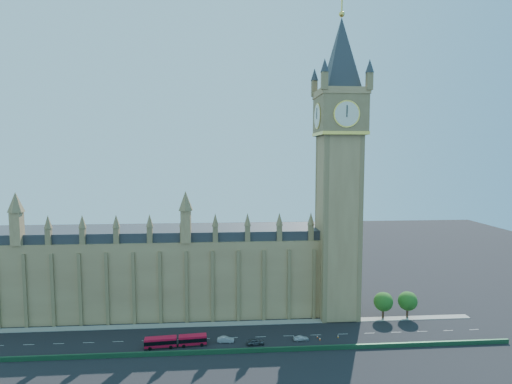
{
  "coord_description": "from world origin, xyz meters",
  "views": [
    {
      "loc": [
        2.44,
        -109.67,
        51.43
      ],
      "look_at": [
        11.42,
        10.0,
        40.8
      ],
      "focal_mm": 28.0,
      "sensor_mm": 36.0,
      "label": 1
    }
  ],
  "objects": [
    {
      "name": "kerb_north",
      "position": [
        0.0,
        9.5,
        0.08
      ],
      "size": [
        160.0,
        3.0,
        0.16
      ],
      "primitive_type": "cube",
      "color": "gray",
      "rests_on": "ground"
    },
    {
      "name": "cone_b",
      "position": [
        28.11,
        -1.87,
        0.33
      ],
      "size": [
        0.5,
        0.5,
        0.67
      ],
      "rotation": [
        0.0,
        0.0,
        0.22
      ],
      "color": "black",
      "rests_on": "ground"
    },
    {
      "name": "cone_c",
      "position": [
        34.0,
        -2.1,
        0.32
      ],
      "size": [
        0.54,
        0.54,
        0.65
      ],
      "rotation": [
        0.0,
        0.0,
        -0.4
      ],
      "color": "black",
      "rests_on": "ground"
    },
    {
      "name": "car_silver",
      "position": [
        2.0,
        -2.53,
        0.76
      ],
      "size": [
        4.73,
        2.02,
        1.51
      ],
      "primitive_type": "imported",
      "rotation": [
        0.0,
        0.0,
        1.48
      ],
      "color": "#9D9EA4",
      "rests_on": "ground"
    },
    {
      "name": "elizabeth_tower",
      "position": [
        38.0,
        13.99,
        54.56
      ],
      "size": [
        20.59,
        20.59,
        105.0
      ],
      "color": "#98724A",
      "rests_on": "ground"
    },
    {
      "name": "red_bus",
      "position": [
        -11.48,
        -4.12,
        1.49
      ],
      "size": [
        16.76,
        3.9,
        2.82
      ],
      "rotation": [
        0.0,
        0.0,
        0.09
      ],
      "color": "red",
      "rests_on": "ground"
    },
    {
      "name": "palace_westminster",
      "position": [
        -25.0,
        22.0,
        13.86
      ],
      "size": [
        120.0,
        20.0,
        28.0
      ],
      "color": "#98724A",
      "rests_on": "ground"
    },
    {
      "name": "bridge_parapet",
      "position": [
        0.0,
        -9.0,
        0.6
      ],
      "size": [
        160.0,
        0.6,
        1.2
      ],
      "primitive_type": "cube",
      "color": "#1E4C2D",
      "rests_on": "ground"
    },
    {
      "name": "cone_d",
      "position": [
        28.46,
        -3.36,
        0.37
      ],
      "size": [
        0.49,
        0.49,
        0.74
      ],
      "rotation": [
        0.0,
        0.0,
        0.05
      ],
      "color": "black",
      "rests_on": "ground"
    },
    {
      "name": "tree_east_near",
      "position": [
        52.22,
        10.08,
        5.64
      ],
      "size": [
        6.0,
        6.0,
        8.5
      ],
      "color": "#382619",
      "rests_on": "ground"
    },
    {
      "name": "cone_a",
      "position": [
        23.54,
        -2.23,
        0.35
      ],
      "size": [
        0.56,
        0.56,
        0.71
      ],
      "rotation": [
        0.0,
        0.0,
        -0.3
      ],
      "color": "black",
      "rests_on": "ground"
    },
    {
      "name": "car_white",
      "position": [
        23.13,
        -3.06,
        0.63
      ],
      "size": [
        4.45,
        2.04,
        1.26
      ],
      "primitive_type": "imported",
      "rotation": [
        0.0,
        0.0,
        1.63
      ],
      "color": "silver",
      "rests_on": "ground"
    },
    {
      "name": "tree_east_far",
      "position": [
        60.22,
        10.08,
        5.64
      ],
      "size": [
        6.0,
        6.0,
        8.5
      ],
      "color": "#382619",
      "rests_on": "ground"
    },
    {
      "name": "ground",
      "position": [
        0.0,
        0.0,
        0.0
      ],
      "size": [
        400.0,
        400.0,
        0.0
      ],
      "primitive_type": "plane",
      "color": "black",
      "rests_on": "ground"
    },
    {
      "name": "car_grey",
      "position": [
        10.13,
        -4.72,
        0.8
      ],
      "size": [
        4.81,
        2.18,
        1.6
      ],
      "primitive_type": "imported",
      "rotation": [
        0.0,
        0.0,
        1.63
      ],
      "color": "#3E4045",
      "rests_on": "ground"
    }
  ]
}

